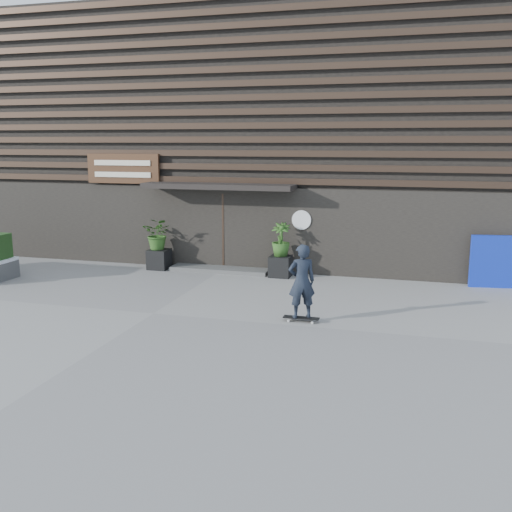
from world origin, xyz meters
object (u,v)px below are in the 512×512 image
(blue_tarp, at_px, (499,262))
(planter_pot_left, at_px, (159,259))
(planter_pot_right, at_px, (281,266))
(skateboarder, at_px, (302,282))

(blue_tarp, bearing_deg, planter_pot_left, 173.34)
(planter_pot_right, bearing_deg, planter_pot_left, 180.00)
(blue_tarp, distance_m, skateboarder, 6.24)
(planter_pot_right, height_order, blue_tarp, blue_tarp)
(planter_pot_left, distance_m, skateboarder, 6.67)
(planter_pot_left, bearing_deg, skateboarder, -37.99)
(blue_tarp, height_order, skateboarder, skateboarder)
(planter_pot_left, relative_size, blue_tarp, 0.40)
(planter_pot_right, relative_size, skateboarder, 0.35)
(planter_pot_right, bearing_deg, blue_tarp, 2.93)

